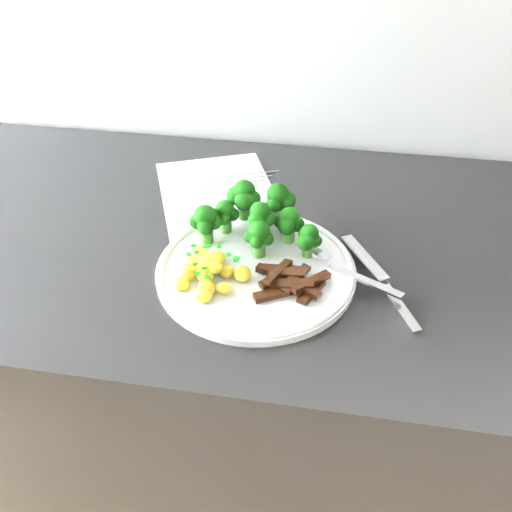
{
  "coord_description": "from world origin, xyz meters",
  "views": [
    {
      "loc": [
        0.02,
        1.02,
        1.4
      ],
      "look_at": [
        -0.07,
        1.58,
        0.95
      ],
      "focal_mm": 37.03,
      "sensor_mm": 36.0,
      "label": 1
    }
  ],
  "objects": [
    {
      "name": "counter",
      "position": [
        -0.04,
        1.66,
        0.46
      ],
      "size": [
        2.45,
        0.61,
        0.92
      ],
      "color": "black",
      "rests_on": "ground"
    },
    {
      "name": "recipe_paper",
      "position": [
        -0.17,
        1.77,
        0.92
      ],
      "size": [
        0.28,
        0.32,
        0.0
      ],
      "color": "silver",
      "rests_on": "counter"
    },
    {
      "name": "plate",
      "position": [
        -0.07,
        1.58,
        0.93
      ],
      "size": [
        0.28,
        0.28,
        0.02
      ],
      "color": "white",
      "rests_on": "counter"
    },
    {
      "name": "broccoli",
      "position": [
        -0.08,
        1.65,
        0.97
      ],
      "size": [
        0.19,
        0.12,
        0.07
      ],
      "color": "#346C21",
      "rests_on": "plate"
    },
    {
      "name": "potatoes",
      "position": [
        -0.13,
        1.55,
        0.94
      ],
      "size": [
        0.1,
        0.11,
        0.04
      ],
      "color": "yellow",
      "rests_on": "plate"
    },
    {
      "name": "beef_strips",
      "position": [
        -0.02,
        1.55,
        0.94
      ],
      "size": [
        0.1,
        0.08,
        0.02
      ],
      "color": "black",
      "rests_on": "plate"
    },
    {
      "name": "fork",
      "position": [
        0.06,
        1.58,
        0.94
      ],
      "size": [
        0.15,
        0.11,
        0.02
      ],
      "color": "silver",
      "rests_on": "plate"
    },
    {
      "name": "knife",
      "position": [
        0.11,
        1.56,
        0.93
      ],
      "size": [
        0.11,
        0.18,
        0.02
      ],
      "color": "silver",
      "rests_on": "plate"
    }
  ]
}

